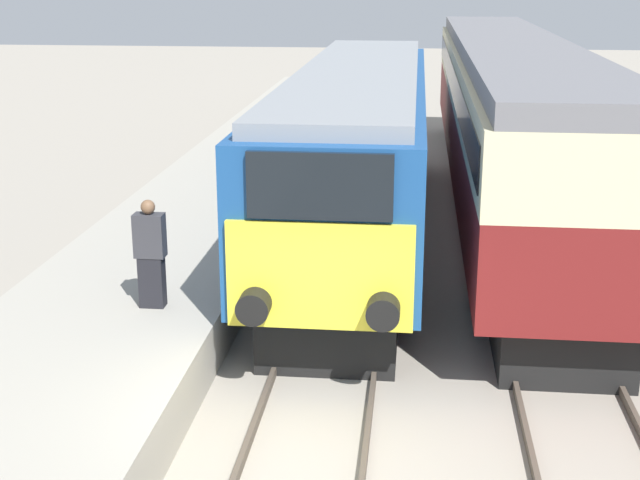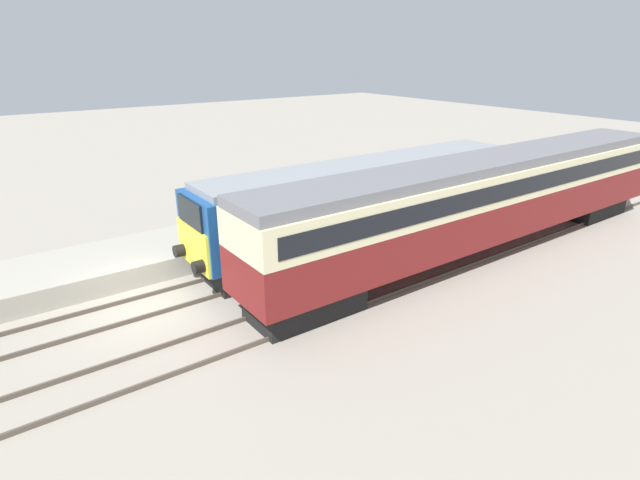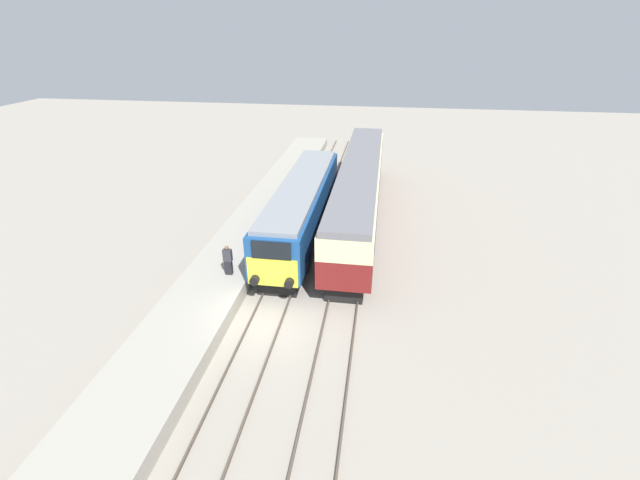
{
  "view_description": "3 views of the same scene",
  "coord_description": "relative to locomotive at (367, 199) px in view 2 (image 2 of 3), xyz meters",
  "views": [
    {
      "loc": [
        1.2,
        -9.18,
        5.57
      ],
      "look_at": [
        0.0,
        1.86,
        2.22
      ],
      "focal_mm": 50.0,
      "sensor_mm": 36.0,
      "label": 1
    },
    {
      "loc": [
        15.16,
        -3.8,
        8.01
      ],
      "look_at": [
        1.7,
        5.86,
        1.6
      ],
      "focal_mm": 28.0,
      "sensor_mm": 36.0,
      "label": 2
    },
    {
      "loc": [
        4.86,
        -15.22,
        12.33
      ],
      "look_at": [
        1.7,
        5.86,
        1.6
      ],
      "focal_mm": 24.0,
      "sensor_mm": 36.0,
      "label": 3
    }
  ],
  "objects": [
    {
      "name": "platform_left",
      "position": [
        -3.3,
        -1.51,
        -1.69
      ],
      "size": [
        3.5,
        50.0,
        0.8
      ],
      "color": "#9E998C",
      "rests_on": "ground_plane"
    },
    {
      "name": "rails_far_track",
      "position": [
        3.4,
        -4.51,
        -2.02
      ],
      "size": [
        1.5,
        60.0,
        0.14
      ],
      "color": "#4C4238",
      "rests_on": "ground_plane"
    },
    {
      "name": "person_on_platform",
      "position": [
        -2.6,
        -6.63,
        -0.48
      ],
      "size": [
        0.44,
        0.26,
        1.63
      ],
      "color": "black",
      "rests_on": "platform_left"
    },
    {
      "name": "passenger_carriage",
      "position": [
        3.4,
        3.33,
        0.38
      ],
      "size": [
        2.75,
        21.94,
        4.04
      ],
      "color": "black",
      "rests_on": "ground_plane"
    },
    {
      "name": "locomotive",
      "position": [
        0.0,
        0.0,
        0.0
      ],
      "size": [
        2.7,
        15.81,
        3.68
      ],
      "color": "black",
      "rests_on": "ground_plane"
    },
    {
      "name": "ground_plane",
      "position": [
        0.0,
        -9.51,
        -2.09
      ],
      "size": [
        120.0,
        120.0,
        0.0
      ],
      "primitive_type": "plane",
      "color": "gray"
    },
    {
      "name": "rails_near_track",
      "position": [
        0.0,
        -4.51,
        -2.02
      ],
      "size": [
        1.51,
        60.0,
        0.14
      ],
      "color": "#4C4238",
      "rests_on": "ground_plane"
    }
  ]
}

